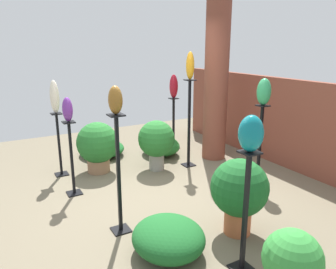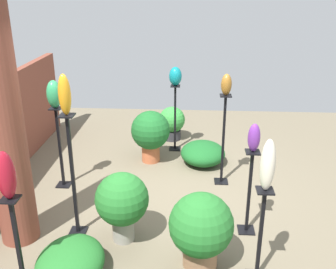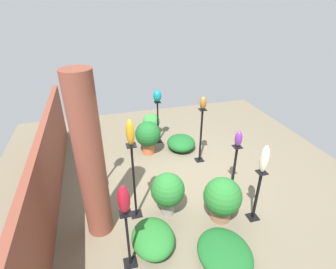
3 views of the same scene
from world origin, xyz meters
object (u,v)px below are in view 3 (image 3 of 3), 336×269
at_px(art_vase_teal, 157,96).
at_px(pedestal_ivory, 256,198).
at_px(brick_pillar, 90,161).
at_px(pedestal_teal, 158,124).
at_px(art_vase_bronze, 203,103).
at_px(art_vase_violet, 238,139).
at_px(art_vase_amber, 130,133).
at_px(potted_plant_front_left, 148,135).
at_px(art_vase_ivory, 264,159).
at_px(potted_plant_near_pillar, 168,191).
at_px(pedestal_amber, 134,185).
at_px(potted_plant_walkway_edge, 222,198).
at_px(pedestal_bronze, 201,138).
at_px(pedestal_violet, 234,171).
at_px(potted_plant_mid_left, 151,123).
at_px(art_vase_jade, 95,125).
at_px(art_vase_ruby, 124,200).
at_px(pedestal_jade, 100,161).
at_px(pedestal_ruby, 128,242).

bearing_deg(art_vase_teal, pedestal_ivory, -163.09).
height_order(brick_pillar, pedestal_ivory, brick_pillar).
height_order(pedestal_teal, art_vase_bronze, art_vase_bronze).
distance_m(brick_pillar, art_vase_violet, 2.69).
bearing_deg(art_vase_amber, potted_plant_front_left, -18.21).
distance_m(art_vase_ivory, potted_plant_near_pillar, 1.73).
height_order(brick_pillar, art_vase_ivory, brick_pillar).
bearing_deg(pedestal_amber, art_vase_violet, -85.72).
distance_m(art_vase_violet, art_vase_amber, 2.09).
distance_m(art_vase_teal, potted_plant_walkway_edge, 3.19).
bearing_deg(pedestal_bronze, pedestal_violet, -169.60).
distance_m(pedestal_amber, pedestal_teal, 2.77).
xyz_separation_m(potted_plant_walkway_edge, potted_plant_mid_left, (3.53, 0.48, -0.12)).
distance_m(art_vase_amber, potted_plant_front_left, 2.47).
bearing_deg(art_vase_violet, pedestal_violet, 0.00).
relative_size(pedestal_bronze, art_vase_teal, 4.25).
distance_m(art_vase_jade, potted_plant_mid_left, 2.65).
xyz_separation_m(pedestal_violet, potted_plant_front_left, (1.90, 1.35, 0.03)).
height_order(pedestal_teal, art_vase_ruby, art_vase_ruby).
xyz_separation_m(pedestal_bronze, pedestal_teal, (1.18, 0.75, -0.09)).
relative_size(brick_pillar, art_vase_bronze, 9.35).
relative_size(art_vase_jade, potted_plant_mid_left, 0.61).
relative_size(brick_pillar, pedestal_teal, 2.37).
height_order(pedestal_ivory, potted_plant_mid_left, pedestal_ivory).
xyz_separation_m(art_vase_violet, potted_plant_front_left, (1.90, 1.35, -0.70)).
xyz_separation_m(pedestal_ivory, pedestal_teal, (3.21, 0.98, 0.07)).
relative_size(art_vase_teal, potted_plant_near_pillar, 0.38).
height_order(art_vase_violet, art_vase_amber, art_vase_amber).
height_order(potted_plant_walkway_edge, potted_plant_near_pillar, potted_plant_near_pillar).
distance_m(art_vase_teal, potted_plant_front_left, 1.03).
bearing_deg(pedestal_ivory, brick_pillar, 79.00).
bearing_deg(art_vase_bronze, pedestal_amber, 127.28).
relative_size(art_vase_amber, potted_plant_near_pillar, 0.53).
xyz_separation_m(pedestal_amber, art_vase_jade, (1.13, 0.53, 0.70)).
bearing_deg(potted_plant_walkway_edge, brick_pillar, 80.35).
xyz_separation_m(pedestal_teal, art_vase_ivory, (-3.21, -0.98, 0.74)).
xyz_separation_m(potted_plant_front_left, potted_plant_near_pillar, (-2.15, 0.10, -0.00)).
xyz_separation_m(pedestal_amber, potted_plant_walkway_edge, (-0.49, -1.46, -0.22)).
distance_m(potted_plant_walkway_edge, potted_plant_near_pillar, 0.97).
distance_m(pedestal_jade, art_vase_jade, 0.84).
distance_m(pedestal_amber, art_vase_ruby, 1.15).
xyz_separation_m(pedestal_amber, potted_plant_front_left, (2.05, -0.67, -0.18)).
bearing_deg(pedestal_amber, potted_plant_mid_left, -17.82).
height_order(pedestal_bronze, art_vase_ruby, art_vase_ruby).
relative_size(pedestal_jade, potted_plant_mid_left, 1.90).
bearing_deg(pedestal_ruby, pedestal_amber, -15.09).
xyz_separation_m(pedestal_jade, art_vase_violet, (-0.98, -2.55, 0.67)).
bearing_deg(pedestal_amber, art_vase_ivory, -107.88).
bearing_deg(pedestal_teal, pedestal_ruby, 159.54).
relative_size(pedestal_ruby, pedestal_teal, 0.88).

